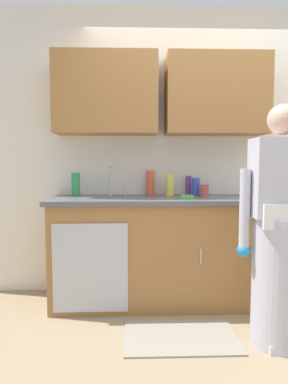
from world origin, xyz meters
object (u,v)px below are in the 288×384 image
bottle_soap (170,185)px  cup_by_sink (204,191)px  knife_on_counter (248,199)px  bottle_dish_liquid (150,183)px  bottle_water_tall (188,185)px  bottle_cleaner_spray (196,187)px  person_at_sink (279,245)px  sponge (187,197)px  sink (114,199)px  bottle_water_short (76,184)px

bottle_soap → cup_by_sink: 0.32m
knife_on_counter → bottle_dish_liquid: bearing=-118.3°
bottle_water_tall → cup_by_sink: bearing=-52.4°
bottle_cleaner_spray → person_at_sink: bearing=-66.8°
bottle_water_tall → knife_on_counter: size_ratio=0.75×
bottle_soap → knife_on_counter: 0.72m
bottle_dish_liquid → bottle_soap: bearing=-23.8°
person_at_sink → sponge: (-0.52, 0.63, 0.26)m
person_at_sink → bottle_cleaner_spray: (-0.39, 0.92, 0.33)m
sponge → bottle_cleaner_spray: bearing=66.3°
sink → person_at_sink: (1.14, -0.76, -0.23)m
bottle_soap → sponge: 0.32m
bottle_cleaner_spray → bottle_water_short: bearing=-178.8°
person_at_sink → bottle_dish_liquid: (-0.81, 0.99, 0.36)m
cup_by_sink → bottle_water_short: bearing=177.1°
sink → bottle_cleaner_spray: bearing=12.0°
cup_by_sink → bottle_soap: bearing=165.9°
person_at_sink → bottle_soap: person_at_sink is taller
person_at_sink → bottle_soap: bearing=124.9°
bottle_water_short → bottle_dish_liquid: size_ratio=0.92×
bottle_water_short → bottle_cleaner_spray: 1.11m
bottle_water_tall → knife_on_counter: bearing=-46.0°
bottle_water_short → knife_on_counter: bottle_water_short is taller
bottle_water_short → bottle_water_tall: (1.05, 0.10, -0.02)m
bottle_dish_liquid → bottle_soap: bottle_dish_liquid is taller
person_at_sink → bottle_dish_liquid: bearing=129.4°
person_at_sink → bottle_soap: 1.16m
bottle_water_tall → cup_by_sink: bottle_water_tall is taller
bottle_dish_liquid → sponge: bearing=-51.0°
person_at_sink → bottle_water_tall: 1.14m
person_at_sink → sponge: person_at_sink is taller
bottle_dish_liquid → cup_by_sink: size_ratio=2.18×
person_at_sink → bottle_water_tall: size_ratio=8.99×
cup_by_sink → sponge: cup_by_sink is taller
bottle_dish_liquid → knife_on_counter: bearing=-29.1°
bottle_cleaner_spray → bottle_water_tall: bearing=127.5°
knife_on_counter → bottle_cleaner_spray: bearing=-134.0°
bottle_water_short → cup_by_sink: (1.17, -0.06, -0.05)m
bottle_water_short → cup_by_sink: size_ratio=2.02×
knife_on_counter → sponge: size_ratio=2.18×
bottle_dish_liquid → bottle_water_tall: bearing=0.2°
cup_by_sink → bottle_water_tall: bearing=127.6°
bottle_water_short → sink: bearing=-20.7°
bottle_water_tall → sink: bearing=-161.4°
bottle_soap → knife_on_counter: (0.61, -0.36, -0.10)m
sink → bottle_soap: sink is taller
bottle_water_tall → sponge: size_ratio=1.64×
sink → sponge: bearing=-11.9°
person_at_sink → bottle_water_short: bearing=149.2°
bottle_water_short → bottle_cleaner_spray: size_ratio=1.30×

